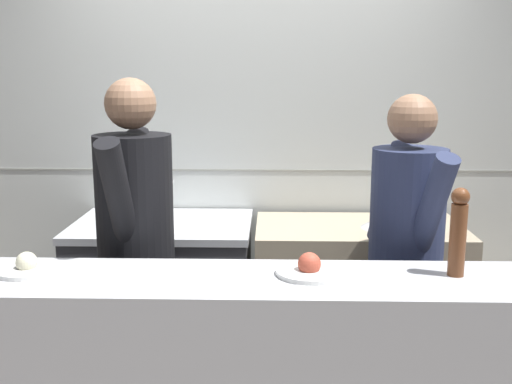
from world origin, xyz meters
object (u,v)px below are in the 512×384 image
object	(u,v)px
oven_range	(165,297)
mixing_bowl_steel	(386,221)
chefs_knife	(406,231)
chef_sous	(405,255)
plated_dish_main	(27,267)
chef_head_cook	(136,246)
pepper_mill	(458,230)
plated_dish_appetiser	(309,269)
stock_pot	(144,200)

from	to	relation	value
oven_range	mixing_bowl_steel	world-z (taller)	mixing_bowl_steel
mixing_bowl_steel	chefs_knife	xyz separation A→B (m)	(0.09, -0.10, -0.03)
mixing_bowl_steel	chef_sous	distance (m)	0.59
chef_sous	plated_dish_main	bearing A→B (deg)	-177.62
mixing_bowl_steel	chef_head_cook	world-z (taller)	chef_head_cook
mixing_bowl_steel	pepper_mill	xyz separation A→B (m)	(0.06, -1.07, 0.23)
mixing_bowl_steel	chefs_knife	size ratio (longest dim) A/B	0.78
oven_range	chef_head_cook	bearing A→B (deg)	-90.22
plated_dish_appetiser	chef_sous	distance (m)	0.68
chefs_knife	plated_dish_appetiser	world-z (taller)	plated_dish_appetiser
chefs_knife	plated_dish_main	bearing A→B (deg)	-149.78
chefs_knife	chef_sous	distance (m)	0.51
plated_dish_main	chef_head_cook	world-z (taller)	chef_head_cook
oven_range	stock_pot	xyz separation A→B (m)	(-0.11, 0.04, 0.57)
chef_head_cook	chef_sous	world-z (taller)	chef_head_cook
oven_range	plated_dish_appetiser	xyz separation A→B (m)	(0.77, -1.11, 0.56)
chef_sous	stock_pot	bearing A→B (deg)	138.62
plated_dish_appetiser	chef_sous	world-z (taller)	chef_sous
mixing_bowl_steel	chef_head_cook	xyz separation A→B (m)	(-1.26, -0.61, 0.03)
oven_range	chef_sous	bearing A→B (deg)	-27.05
chef_head_cook	chef_sous	xyz separation A→B (m)	(1.24, 0.01, -0.04)
mixing_bowl_steel	chef_sous	size ratio (longest dim) A/B	0.17
chefs_knife	plated_dish_main	size ratio (longest dim) A/B	1.51
plated_dish_main	chef_sous	distance (m)	1.63
plated_dish_appetiser	chef_sous	xyz separation A→B (m)	(0.47, 0.48, -0.09)
plated_dish_main	plated_dish_appetiser	xyz separation A→B (m)	(1.09, 0.00, 0.00)
oven_range	chef_head_cook	size ratio (longest dim) A/B	0.58
oven_range	plated_dish_appetiser	world-z (taller)	plated_dish_appetiser
plated_dish_main	chef_head_cook	size ratio (longest dim) A/B	0.14
stock_pot	chef_head_cook	xyz separation A→B (m)	(0.11, -0.69, -0.07)
mixing_bowl_steel	pepper_mill	distance (m)	1.09
oven_range	plated_dish_appetiser	bearing A→B (deg)	-55.38
chef_head_cook	plated_dish_main	bearing A→B (deg)	-120.08
stock_pot	plated_dish_appetiser	bearing A→B (deg)	-52.85
oven_range	chef_sous	size ratio (longest dim) A/B	0.61
pepper_mill	chef_head_cook	bearing A→B (deg)	160.83
chef_sous	pepper_mill	bearing A→B (deg)	-94.93
mixing_bowl_steel	plated_dish_appetiser	bearing A→B (deg)	-114.69
stock_pot	pepper_mill	distance (m)	1.84
stock_pot	chef_sous	bearing A→B (deg)	-26.66
stock_pot	pepper_mill	world-z (taller)	pepper_mill
pepper_mill	stock_pot	bearing A→B (deg)	141.15
oven_range	mixing_bowl_steel	xyz separation A→B (m)	(1.26, -0.04, 0.48)
stock_pot	mixing_bowl_steel	xyz separation A→B (m)	(1.37, -0.09, -0.09)
stock_pot	chef_sous	size ratio (longest dim) A/B	0.21
chefs_knife	stock_pot	bearing A→B (deg)	172.92
plated_dish_main	plated_dish_appetiser	distance (m)	1.09
oven_range	mixing_bowl_steel	size ratio (longest dim) A/B	3.66
plated_dish_appetiser	pepper_mill	bearing A→B (deg)	0.39
stock_pot	plated_dish_main	size ratio (longest dim) A/B	1.47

